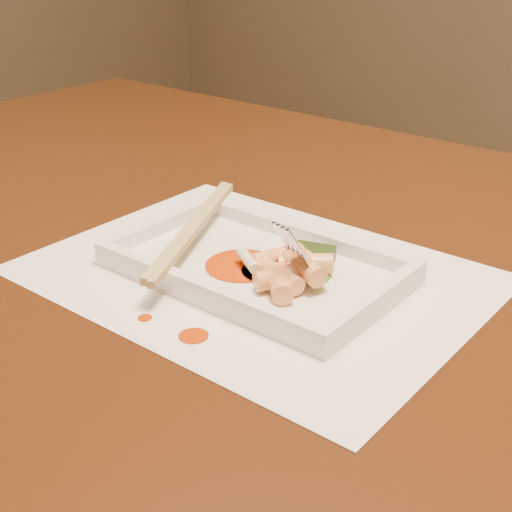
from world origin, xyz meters
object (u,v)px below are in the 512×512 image
Objects in this scene: table at (236,315)px; fork at (335,202)px; chopstick_a at (190,226)px; placemat at (256,274)px; plate_base at (256,270)px.

table is 10.00× the size of fork.
chopstick_a is 0.16m from fork.
plate_base is (0.00, -0.00, 0.00)m from placemat.
plate_base is at bearing -38.49° from table.
table is 5.79× the size of chopstick_a.
fork is (0.07, 0.02, 0.08)m from placemat.
plate_base is (0.08, -0.06, 0.11)m from table.
table is 5.38× the size of plate_base.
plate_base reaches higher than placemat.
fork reaches higher than table.
fork is at bearing 14.42° from placemat.
table is at bearing 141.51° from plate_base.
fork reaches higher than plate_base.
plate_base is 0.11m from fork.
table is 0.14m from placemat.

